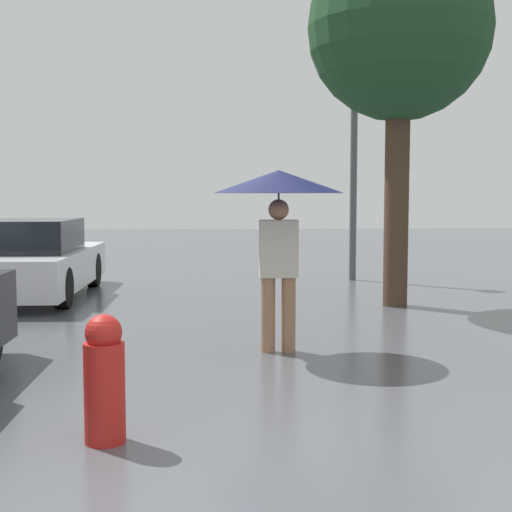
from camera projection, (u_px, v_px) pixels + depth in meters
name	position (u px, v px, depth m)	size (l,w,h in m)	color
pedestrian	(279.00, 198.00, 6.95)	(1.28, 1.28, 1.80)	#9E7051
parked_car_farthest	(27.00, 261.00, 10.84)	(1.75, 3.87, 1.19)	silver
tree	(399.00, 32.00, 9.71)	(2.52, 2.52, 5.08)	#473323
street_lamp	(354.00, 129.00, 12.82)	(0.39, 0.39, 3.89)	#515456
fire_hydrant	(104.00, 379.00, 4.46)	(0.26, 0.26, 0.82)	#B21E19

